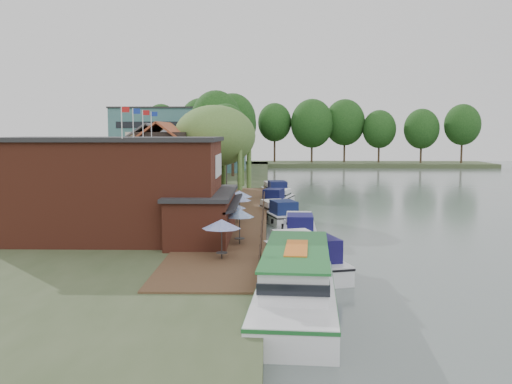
{
  "coord_description": "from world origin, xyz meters",
  "views": [
    {
      "loc": [
        -4.82,
        -41.09,
        8.61
      ],
      "look_at": [
        -6.0,
        12.0,
        3.0
      ],
      "focal_mm": 40.0,
      "sensor_mm": 36.0,
      "label": 1
    }
  ],
  "objects": [
    {
      "name": "cottage_c",
      "position": [
        -14.0,
        33.0,
        5.25
      ],
      "size": [
        7.6,
        7.6,
        8.5
      ],
      "primitive_type": null,
      "color": "black",
      "rests_on": "land_bank"
    },
    {
      "name": "tour_boat",
      "position": [
        -3.49,
        -14.04,
        1.48
      ],
      "size": [
        4.87,
        13.85,
        2.97
      ],
      "primitive_type": null,
      "rotation": [
        0.0,
        0.0,
        -0.08
      ],
      "color": "silver",
      "rests_on": "ground"
    },
    {
      "name": "umbrella_5",
      "position": [
        -7.39,
        8.58,
        2.29
      ],
      "size": [
        2.27,
        2.27,
        2.38
      ],
      "primitive_type": null,
      "color": "#1B3C95",
      "rests_on": "quay_deck"
    },
    {
      "name": "cottage_a",
      "position": [
        -15.0,
        14.0,
        5.25
      ],
      "size": [
        8.6,
        7.6,
        8.5
      ],
      "primitive_type": null,
      "color": "black",
      "rests_on": "land_bank"
    },
    {
      "name": "umbrella_0",
      "position": [
        -7.6,
        -7.89,
        2.29
      ],
      "size": [
        2.33,
        2.33,
        2.38
      ],
      "primitive_type": null,
      "color": "#1C349D",
      "rests_on": "quay_deck"
    },
    {
      "name": "swan",
      "position": [
        -2.24,
        -13.41,
        0.22
      ],
      "size": [
        0.44,
        0.44,
        0.44
      ],
      "primitive_type": "sphere",
      "color": "white",
      "rests_on": "ground"
    },
    {
      "name": "umbrella_3",
      "position": [
        -7.65,
        1.01,
        2.29
      ],
      "size": [
        2.29,
        2.29,
        2.38
      ],
      "primitive_type": null,
      "color": "navy",
      "rests_on": "quay_deck"
    },
    {
      "name": "cruiser_1",
      "position": [
        -2.31,
        4.57,
        1.1
      ],
      "size": [
        3.28,
        9.27,
        2.19
      ],
      "primitive_type": null,
      "rotation": [
        0.0,
        0.0,
        -0.04
      ],
      "color": "white",
      "rests_on": "ground"
    },
    {
      "name": "land_bank",
      "position": [
        -30.0,
        35.0,
        0.5
      ],
      "size": [
        50.0,
        140.0,
        1.0
      ],
      "primitive_type": "cube",
      "color": "#384728",
      "rests_on": "ground"
    },
    {
      "name": "pub",
      "position": [
        -14.0,
        -1.0,
        4.65
      ],
      "size": [
        20.0,
        11.0,
        7.3
      ],
      "primitive_type": null,
      "color": "maroon",
      "rests_on": "land_bank"
    },
    {
      "name": "cruiser_2",
      "position": [
        -3.87,
        13.33,
        1.11
      ],
      "size": [
        5.38,
        9.73,
        2.22
      ],
      "primitive_type": null,
      "rotation": [
        0.0,
        0.0,
        0.27
      ],
      "color": "white",
      "rests_on": "ground"
    },
    {
      "name": "umbrella_1",
      "position": [
        -6.77,
        -3.3,
        2.29
      ],
      "size": [
        2.0,
        2.0,
        2.38
      ],
      "primitive_type": null,
      "color": "#1B4E96",
      "rests_on": "quay_deck"
    },
    {
      "name": "cruiser_3",
      "position": [
        -3.8,
        25.15,
        1.07
      ],
      "size": [
        5.09,
        9.44,
        2.15
      ],
      "primitive_type": null,
      "rotation": [
        0.0,
        0.0,
        -0.26
      ],
      "color": "white",
      "rests_on": "ground"
    },
    {
      "name": "hotel_block",
      "position": [
        -22.0,
        70.0,
        7.15
      ],
      "size": [
        25.4,
        12.4,
        12.3
      ],
      "primitive_type": null,
      "color": "#38666B",
      "rests_on": "land_bank"
    },
    {
      "name": "cottage_b",
      "position": [
        -18.0,
        24.0,
        5.25
      ],
      "size": [
        9.6,
        8.6,
        8.5
      ],
      "primitive_type": null,
      "color": "beige",
      "rests_on": "land_bank"
    },
    {
      "name": "bank_tree_2",
      "position": [
        -11.0,
        56.88,
        8.1
      ],
      "size": [
        8.0,
        8.0,
        14.19
      ],
      "primitive_type": null,
      "color": "#143811",
      "rests_on": "land_bank"
    },
    {
      "name": "quay_deck",
      "position": [
        -8.0,
        10.0,
        1.05
      ],
      "size": [
        6.0,
        50.0,
        0.1
      ],
      "primitive_type": "cube",
      "color": "#47301E",
      "rests_on": "land_bank"
    },
    {
      "name": "willow",
      "position": [
        -10.5,
        19.0,
        6.21
      ],
      "size": [
        8.6,
        8.6,
        10.43
      ],
      "primitive_type": null,
      "color": "#476B2D",
      "rests_on": "land_bank"
    },
    {
      "name": "cruiser_4",
      "position": [
        -3.94,
        33.47,
        1.17
      ],
      "size": [
        4.48,
        10.01,
        2.33
      ],
      "primitive_type": null,
      "rotation": [
        0.0,
        0.0,
        0.14
      ],
      "color": "white",
      "rests_on": "ground"
    },
    {
      "name": "bank_tree_3",
      "position": [
        -11.1,
        79.8,
        7.64
      ],
      "size": [
        7.36,
        7.36,
        13.29
      ],
      "primitive_type": null,
      "color": "#143811",
      "rests_on": "land_bank"
    },
    {
      "name": "bank_tree_1",
      "position": [
        -13.38,
        51.81,
        8.16
      ],
      "size": [
        8.17,
        8.17,
        14.32
      ],
      "primitive_type": null,
      "color": "#143811",
      "rests_on": "land_bank"
    },
    {
      "name": "bank_tree_4",
      "position": [
        -18.76,
        85.91,
        8.18
      ],
      "size": [
        7.58,
        7.58,
        14.36
      ],
      "primitive_type": null,
      "color": "#143811",
      "rests_on": "land_bank"
    },
    {
      "name": "ground",
      "position": [
        0.0,
        0.0,
        0.0
      ],
      "size": [
        260.0,
        260.0,
        0.0
      ],
      "primitive_type": "plane",
      "color": "slate",
      "rests_on": "ground"
    },
    {
      "name": "cruiser_0",
      "position": [
        -2.6,
        -6.16,
        1.24
      ],
      "size": [
        5.93,
        10.71,
        2.48
      ],
      "primitive_type": null,
      "rotation": [
        0.0,
        0.0,
        0.27
      ],
      "color": "silver",
      "rests_on": "ground"
    },
    {
      "name": "quay_rail",
      "position": [
        -5.3,
        10.5,
        1.5
      ],
      "size": [
        0.2,
        49.0,
        1.0
      ],
      "primitive_type": null,
      "color": "black",
      "rests_on": "land_bank"
    },
    {
      "name": "bank_tree_0",
      "position": [
        -11.25,
        43.44,
        6.88
      ],
      "size": [
        6.89,
        6.89,
        11.76
      ],
      "primitive_type": null,
      "color": "#143811",
      "rests_on": "land_bank"
    },
    {
      "name": "bank_tree_5",
      "position": [
        -10.99,
        92.16,
        7.59
      ],
      "size": [
        6.07,
        6.07,
        13.18
      ],
      "primitive_type": null,
      "color": "#143811",
      "rests_on": "land_bank"
    },
    {
      "name": "umbrella_4",
      "position": [
        -7.44,
        5.82,
        2.29
      ],
      "size": [
        2.39,
        2.39,
        2.38
      ],
      "primitive_type": null,
      "color": "navy",
      "rests_on": "quay_deck"
    },
    {
      "name": "umbrella_2",
      "position": [
        -8.16,
        -1.47,
        2.29
      ],
      "size": [
        2.23,
        2.23,
        2.38
      ],
      "primitive_type": null,
      "color": "navy",
      "rests_on": "quay_deck"
    }
  ]
}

